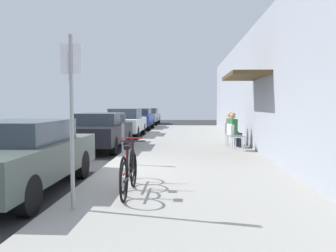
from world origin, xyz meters
name	(u,v)px	position (x,y,z in m)	size (l,w,h in m)	color
ground_plane	(101,173)	(0.00, 0.00, 0.00)	(60.00, 60.00, 0.00)	#2D2D30
sidewalk_slab	(190,159)	(2.25, 2.00, 0.06)	(4.50, 32.00, 0.12)	#9E9B93
building_facade	(272,86)	(4.64, 2.01, 2.25)	(1.40, 32.00, 4.50)	#999EA8
parked_car_0	(19,155)	(-1.10, -1.98, 0.73)	(1.80, 4.40, 1.39)	#47514C
parked_car_1	(100,131)	(-1.10, 4.34, 0.72)	(1.80, 4.40, 1.38)	black
parked_car_2	(125,122)	(-1.10, 9.83, 0.76)	(1.80, 4.40, 1.49)	silver
parked_car_3	(139,118)	(-1.10, 15.53, 0.75)	(1.80, 4.40, 1.42)	navy
parked_car_4	(148,116)	(-1.10, 21.67, 0.72)	(1.80, 4.40, 1.39)	silver
parking_meter	(123,135)	(0.45, 0.57, 0.89)	(0.12, 0.10, 1.32)	slate
street_sign	(72,108)	(0.40, -3.38, 1.64)	(0.32, 0.06, 2.60)	gray
bicycle_0	(128,168)	(0.99, -1.89, 0.48)	(0.46, 1.71, 0.90)	black
bicycle_1	(129,174)	(1.10, -2.46, 0.48)	(0.46, 1.71, 0.90)	black
cafe_chair_0	(236,136)	(3.84, 3.49, 0.62)	(0.56, 0.56, 0.87)	silver
cafe_chair_1	(233,134)	(3.84, 4.37, 0.62)	(0.56, 0.56, 0.87)	silver
seated_patron_1	(234,129)	(3.90, 4.39, 0.82)	(0.51, 0.47, 1.29)	#232838
cafe_chair_2	(230,132)	(3.84, 5.19, 0.62)	(0.56, 0.56, 0.87)	silver
seated_patron_2	(231,127)	(3.90, 5.17, 0.82)	(0.51, 0.47, 1.29)	#232838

